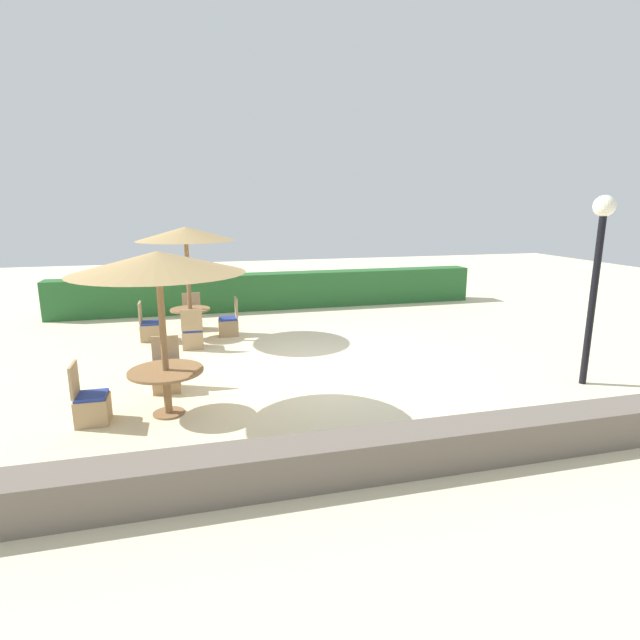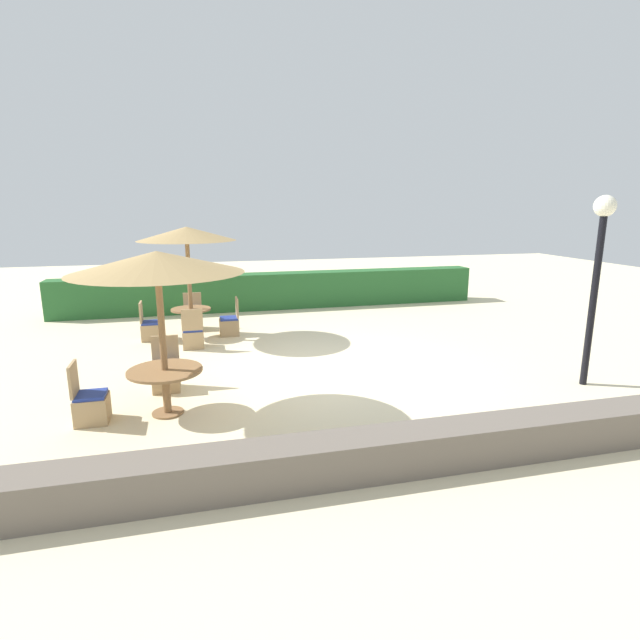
{
  "view_description": "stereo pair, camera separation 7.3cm",
  "coord_description": "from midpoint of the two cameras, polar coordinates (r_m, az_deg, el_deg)",
  "views": [
    {
      "loc": [
        -2.45,
        -8.84,
        3.16
      ],
      "look_at": [
        0.0,
        0.6,
        0.9
      ],
      "focal_mm": 28.0,
      "sensor_mm": 36.0,
      "label": 1
    },
    {
      "loc": [
        -2.38,
        -8.86,
        3.16
      ],
      "look_at": [
        0.0,
        0.6,
        0.9
      ],
      "focal_mm": 28.0,
      "sensor_mm": 36.0,
      "label": 2
    }
  ],
  "objects": [
    {
      "name": "ground_plane",
      "position": [
        9.7,
        1.09,
        -5.96
      ],
      "size": [
        40.0,
        40.0,
        0.0
      ],
      "primitive_type": "plane",
      "color": "beige"
    },
    {
      "name": "hedge_row",
      "position": [
        15.59,
        -5.03,
        3.36
      ],
      "size": [
        13.0,
        0.7,
        1.1
      ],
      "primitive_type": "cube",
      "color": "#28602D",
      "rests_on": "ground_plane"
    },
    {
      "name": "stone_border",
      "position": [
        6.35,
        10.3,
        -14.42
      ],
      "size": [
        10.0,
        0.56,
        0.51
      ],
      "primitive_type": "cube",
      "color": "#6B6056",
      "rests_on": "ground_plane"
    },
    {
      "name": "lamp_post",
      "position": [
        9.8,
        29.47,
        6.65
      ],
      "size": [
        0.36,
        0.36,
        3.32
      ],
      "color": "black",
      "rests_on": "ground_plane"
    },
    {
      "name": "parasol_back_left",
      "position": [
        12.15,
        -14.85,
        9.44
      ],
      "size": [
        2.28,
        2.28,
        2.66
      ],
      "color": "olive",
      "rests_on": "ground_plane"
    },
    {
      "name": "round_table_back_left",
      "position": [
        12.41,
        -14.33,
        0.47
      ],
      "size": [
        0.94,
        0.94,
        0.73
      ],
      "color": "olive",
      "rests_on": "ground_plane"
    },
    {
      "name": "patio_chair_back_left_north",
      "position": [
        13.33,
        -14.13,
        0.09
      ],
      "size": [
        0.46,
        0.46,
        0.93
      ],
      "rotation": [
        0.0,
        0.0,
        3.14
      ],
      "color": "tan",
      "rests_on": "ground_plane"
    },
    {
      "name": "patio_chair_back_left_east",
      "position": [
        12.55,
        -10.1,
        -0.52
      ],
      "size": [
        0.46,
        0.46,
        0.93
      ],
      "rotation": [
        0.0,
        0.0,
        1.57
      ],
      "color": "tan",
      "rests_on": "ground_plane"
    },
    {
      "name": "patio_chair_back_left_south",
      "position": [
        11.59,
        -14.12,
        -1.84
      ],
      "size": [
        0.46,
        0.46,
        0.93
      ],
      "color": "tan",
      "rests_on": "ground_plane"
    },
    {
      "name": "patio_chair_back_left_west",
      "position": [
        12.55,
        -18.61,
        -1.0
      ],
      "size": [
        0.46,
        0.46,
        0.93
      ],
      "rotation": [
        0.0,
        0.0,
        -1.57
      ],
      "color": "tan",
      "rests_on": "ground_plane"
    },
    {
      "name": "parasol_front_left",
      "position": [
        7.61,
        -17.87,
        6.22
      ],
      "size": [
        2.51,
        2.51,
        2.51
      ],
      "color": "olive",
      "rests_on": "ground_plane"
    },
    {
      "name": "round_table_front_left",
      "position": [
        8.0,
        -17.0,
        -6.39
      ],
      "size": [
        1.12,
        1.12,
        0.72
      ],
      "color": "olive",
      "rests_on": "ground_plane"
    },
    {
      "name": "patio_chair_front_left_north",
      "position": [
        9.12,
        -16.94,
        -6.07
      ],
      "size": [
        0.46,
        0.46,
        0.93
      ],
      "rotation": [
        0.0,
        0.0,
        3.14
      ],
      "color": "tan",
      "rests_on": "ground_plane"
    },
    {
      "name": "patio_chair_front_left_west",
      "position": [
        8.2,
        -24.52,
        -8.88
      ],
      "size": [
        0.46,
        0.46,
        0.93
      ],
      "rotation": [
        0.0,
        0.0,
        -1.57
      ],
      "color": "tan",
      "rests_on": "ground_plane"
    }
  ]
}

